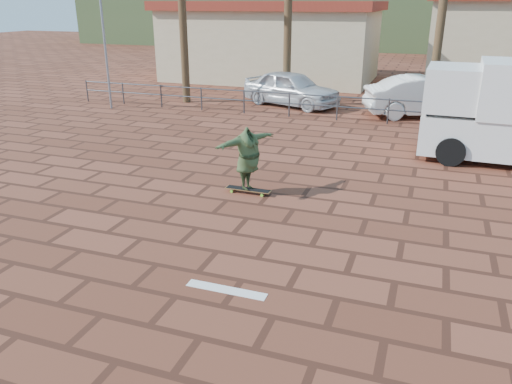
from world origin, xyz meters
TOP-DOWN VIEW (x-y plane):
  - ground at (0.00, 0.00)m, footprint 120.00×120.00m
  - paint_stripe at (0.70, -1.20)m, footprint 1.40×0.22m
  - guardrail at (0.00, 12.00)m, footprint 24.06×0.06m
  - building_west at (-6.00, 22.00)m, footprint 12.60×7.60m
  - hill_front at (0.00, 50.00)m, footprint 70.00×18.00m
  - hill_back at (-22.00, 56.00)m, footprint 35.00×14.00m
  - longboard at (-0.52, 3.13)m, footprint 1.17×0.27m
  - skateboarder at (-0.52, 3.13)m, footprint 1.30×1.99m
  - car_silver at (-2.57, 14.31)m, footprint 4.97×3.32m
  - car_white at (3.34, 13.92)m, footprint 5.28×3.36m

SIDE VIEW (x-z plane):
  - ground at x=0.00m, z-range 0.00..0.00m
  - paint_stripe at x=0.70m, z-range 0.00..0.01m
  - longboard at x=-0.52m, z-range 0.04..0.15m
  - guardrail at x=0.00m, z-range 0.18..1.18m
  - car_silver at x=-2.57m, z-range 0.00..1.57m
  - car_white at x=3.34m, z-range 0.00..1.64m
  - skateboarder at x=-0.52m, z-range 0.11..1.70m
  - building_west at x=-6.00m, z-range 0.03..4.53m
  - hill_front at x=0.00m, z-range 0.00..6.00m
  - hill_back at x=-22.00m, z-range 0.00..8.00m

